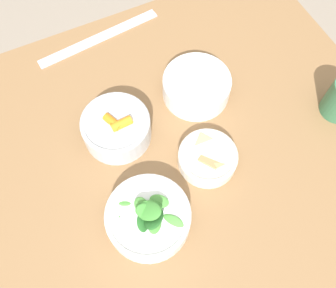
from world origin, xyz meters
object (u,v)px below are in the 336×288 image
at_px(ruler, 99,38).
at_px(bowl_greens, 148,217).
at_px(bowl_carrots, 117,128).
at_px(bowl_beans_hotdog, 196,87).
at_px(bowl_cookies, 208,157).

bearing_deg(ruler, bowl_greens, -99.44).
distance_m(bowl_carrots, ruler, 0.29).
relative_size(bowl_beans_hotdog, bowl_cookies, 1.24).
bearing_deg(bowl_greens, bowl_carrots, 84.79).
bearing_deg(bowl_cookies, ruler, 101.52).
relative_size(bowl_greens, bowl_beans_hotdog, 1.06).
relative_size(bowl_beans_hotdog, ruler, 0.47).
xyz_separation_m(bowl_greens, ruler, (0.08, 0.49, -0.03)).
distance_m(bowl_carrots, bowl_greens, 0.21).
distance_m(bowl_beans_hotdog, bowl_cookies, 0.18).
bearing_deg(bowl_beans_hotdog, bowl_cookies, -109.39).
bearing_deg(bowl_greens, bowl_cookies, 21.34).
height_order(bowl_beans_hotdog, ruler, bowl_beans_hotdog).
relative_size(bowl_greens, ruler, 0.50).
distance_m(bowl_carrots, bowl_cookies, 0.21).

